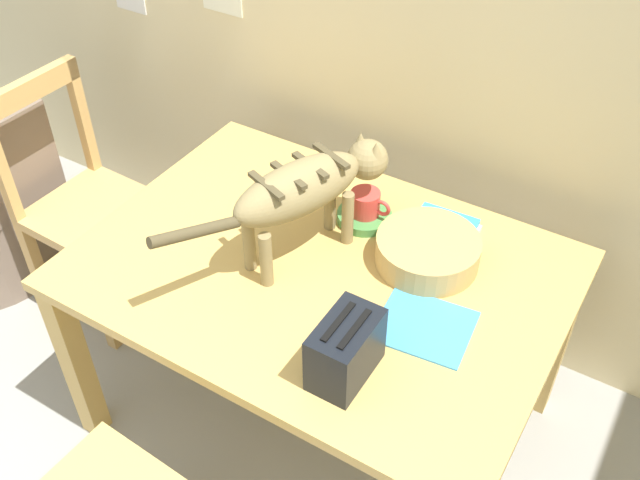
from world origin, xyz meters
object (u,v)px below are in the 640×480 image
(cat, at_px, (308,187))
(wicker_basket, at_px, (428,250))
(magazine, at_px, (425,326))
(wooden_chair_far, at_px, (85,205))
(toaster, at_px, (345,350))
(coffee_mug, at_px, (366,203))
(book_stack, at_px, (445,227))
(dining_table, at_px, (320,286))
(saucer_bowl, at_px, (364,216))

(cat, relative_size, wicker_basket, 2.41)
(magazine, bearing_deg, wooden_chair_far, 169.23)
(wicker_basket, xyz_separation_m, toaster, (-0.00, -0.47, 0.04))
(coffee_mug, bearing_deg, cat, -111.19)
(wicker_basket, bearing_deg, book_stack, 94.07)
(coffee_mug, bearing_deg, dining_table, -92.80)
(coffee_mug, distance_m, wooden_chair_far, 1.15)
(cat, bearing_deg, book_stack, 63.26)
(wicker_basket, bearing_deg, toaster, -90.19)
(coffee_mug, relative_size, magazine, 0.54)
(magazine, distance_m, wicker_basket, 0.26)
(wicker_basket, bearing_deg, wooden_chair_far, -174.95)
(magazine, xyz_separation_m, wicker_basket, (-0.10, 0.23, 0.04))
(saucer_bowl, xyz_separation_m, toaster, (0.24, -0.55, 0.07))
(saucer_bowl, bearing_deg, toaster, -65.91)
(magazine, relative_size, book_stack, 1.24)
(dining_table, bearing_deg, cat, 146.16)
(magazine, xyz_separation_m, wooden_chair_far, (-1.43, 0.11, -0.26))
(saucer_bowl, distance_m, book_stack, 0.25)
(magazine, bearing_deg, toaster, -119.86)
(book_stack, bearing_deg, saucer_bowl, -160.37)
(cat, xyz_separation_m, wicker_basket, (0.32, 0.13, -0.18))
(saucer_bowl, distance_m, magazine, 0.47)
(cat, xyz_separation_m, magazine, (0.43, -0.10, -0.23))
(coffee_mug, relative_size, toaster, 0.66)
(magazine, distance_m, toaster, 0.28)
(magazine, bearing_deg, saucer_bowl, 132.71)
(wooden_chair_far, bearing_deg, magazine, 87.17)
(cat, relative_size, toaster, 3.62)
(toaster, bearing_deg, saucer_bowl, 114.09)
(toaster, relative_size, wooden_chair_far, 0.21)
(dining_table, relative_size, magazine, 5.66)
(cat, distance_m, wicker_basket, 0.39)
(magazine, height_order, wooden_chair_far, wooden_chair_far)
(dining_table, height_order, toaster, toaster)
(cat, height_order, wooden_chair_far, cat)
(toaster, bearing_deg, wicker_basket, 89.81)
(saucer_bowl, bearing_deg, wicker_basket, -16.70)
(book_stack, bearing_deg, wicker_basket, -85.93)
(cat, bearing_deg, toaster, -26.42)
(cat, distance_m, wooden_chair_far, 1.12)
(dining_table, height_order, saucer_bowl, saucer_bowl)
(toaster, bearing_deg, wooden_chair_far, 164.96)
(saucer_bowl, xyz_separation_m, book_stack, (0.24, 0.08, 0.00))
(cat, bearing_deg, coffee_mug, 89.24)
(dining_table, bearing_deg, saucer_bowl, 87.91)
(wooden_chair_far, bearing_deg, cat, 90.97)
(coffee_mug, relative_size, book_stack, 0.67)
(wicker_basket, distance_m, toaster, 0.48)
(saucer_bowl, relative_size, coffee_mug, 1.29)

